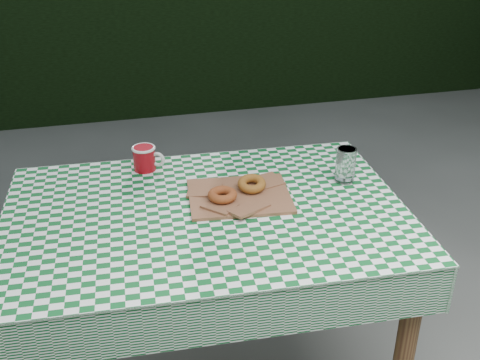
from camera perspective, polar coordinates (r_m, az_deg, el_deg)
name	(u,v)px	position (r m, az deg, el deg)	size (l,w,h in m)	color
table	(209,309)	(1.97, -3.06, -12.59)	(1.19, 0.79, 0.75)	#4F2D1B
tablecloth	(206,211)	(1.75, -3.37, -3.11)	(1.21, 0.81, 0.01)	#0C5120
paper_bag	(239,195)	(1.81, -0.06, -1.50)	(0.31, 0.25, 0.02)	brown
bagel_front	(222,195)	(1.77, -1.74, -1.47)	(0.09, 0.09, 0.03)	brown
bagel_back	(252,184)	(1.83, 1.16, -0.37)	(0.09, 0.09, 0.03)	#95611E
coffee_mug	(144,158)	(2.00, -9.40, 2.11)	(0.15, 0.15, 0.08)	#9F0A13
drinking_glass	(346,165)	(1.92, 10.34, 1.47)	(0.06, 0.06, 0.12)	white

